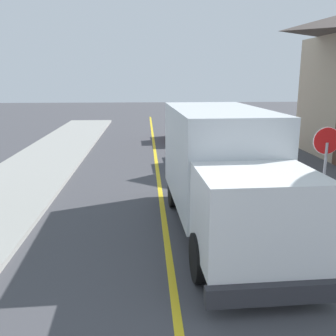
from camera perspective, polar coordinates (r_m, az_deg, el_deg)
The scene contains 5 objects.
centre_line_yellow at distance 11.56m, azimuth -0.74°, elevation -6.82°, with size 0.16×56.00×0.01m, color gold.
box_truck at distance 9.98m, azimuth 8.23°, elevation 0.31°, with size 2.69×7.27×3.20m.
parked_car_near at distance 17.79m, azimuth 6.17°, elevation 3.04°, with size 1.95×4.46×1.67m.
parked_car_mid at distance 24.26m, azimuth 2.32°, elevation 5.94°, with size 1.91×4.44×1.67m.
stop_sign at distance 11.80m, azimuth 22.65°, elevation 1.90°, with size 0.80×0.10×2.65m.
Camera 1 is at (-0.50, -0.81, 4.05)m, focal length 40.48 mm.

